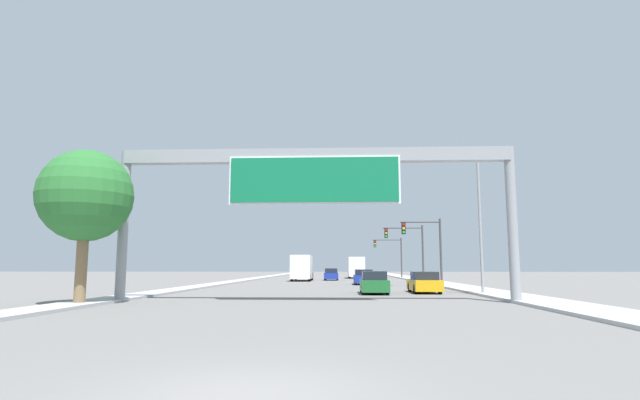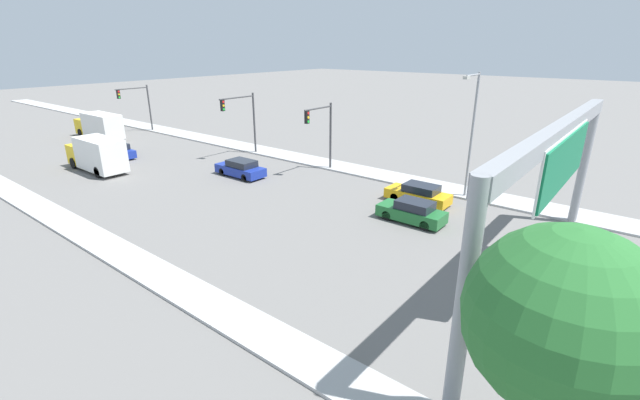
{
  "view_description": "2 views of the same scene",
  "coord_description": "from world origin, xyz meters",
  "px_view_note": "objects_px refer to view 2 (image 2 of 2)",
  "views": [
    {
      "loc": [
        1.4,
        -7.34,
        1.82
      ],
      "look_at": [
        0.0,
        24.35,
        6.02
      ],
      "focal_mm": 28.0,
      "sensor_mm": 36.0,
      "label": 1
    },
    {
      "loc": [
        -20.35,
        14.8,
        10.87
      ],
      "look_at": [
        -1.82,
        29.58,
        2.25
      ],
      "focal_mm": 24.0,
      "sensor_mm": 36.0,
      "label": 2
    }
  ],
  "objects_px": {
    "car_near_center": "(241,168)",
    "truck_box_secondary": "(97,154)",
    "traffic_light_mid_block": "(244,115)",
    "traffic_light_far_intersection": "(139,101)",
    "car_mid_right": "(117,151)",
    "street_lamp_right": "(471,127)",
    "palm_tree_foreground": "(562,321)",
    "truck_box_primary": "(99,126)",
    "traffic_light_near_intersection": "(323,127)",
    "car_far_right": "(412,212)",
    "car_mid_left": "(418,194)",
    "sign_gantry": "(559,158)"
  },
  "relations": [
    {
      "from": "car_near_center",
      "to": "truck_box_primary",
      "type": "height_order",
      "value": "truck_box_primary"
    },
    {
      "from": "palm_tree_foreground",
      "to": "street_lamp_right",
      "type": "relative_size",
      "value": 0.8
    },
    {
      "from": "truck_box_secondary",
      "to": "traffic_light_near_intersection",
      "type": "relative_size",
      "value": 1.19
    },
    {
      "from": "car_mid_right",
      "to": "traffic_light_mid_block",
      "type": "height_order",
      "value": "traffic_light_mid_block"
    },
    {
      "from": "car_near_center",
      "to": "truck_box_secondary",
      "type": "bearing_deg",
      "value": 121.8
    },
    {
      "from": "truck_box_secondary",
      "to": "traffic_light_far_intersection",
      "type": "xyz_separation_m",
      "value": [
        12.35,
        13.98,
        2.47
      ]
    },
    {
      "from": "car_far_right",
      "to": "truck_box_secondary",
      "type": "relative_size",
      "value": 0.6
    },
    {
      "from": "truck_box_secondary",
      "to": "car_near_center",
      "type": "bearing_deg",
      "value": -58.2
    },
    {
      "from": "car_near_center",
      "to": "truck_box_secondary",
      "type": "distance_m",
      "value": 13.31
    },
    {
      "from": "truck_box_primary",
      "to": "palm_tree_foreground",
      "type": "xyz_separation_m",
      "value": [
        -14.25,
        -52.65,
        3.51
      ]
    },
    {
      "from": "traffic_light_near_intersection",
      "to": "traffic_light_mid_block",
      "type": "height_order",
      "value": "traffic_light_mid_block"
    },
    {
      "from": "sign_gantry",
      "to": "palm_tree_foreground",
      "type": "relative_size",
      "value": 2.79
    },
    {
      "from": "traffic_light_far_intersection",
      "to": "traffic_light_near_intersection",
      "type": "bearing_deg",
      "value": -89.51
    },
    {
      "from": "traffic_light_far_intersection",
      "to": "car_mid_left",
      "type": "bearing_deg",
      "value": -92.62
    },
    {
      "from": "sign_gantry",
      "to": "truck_box_secondary",
      "type": "relative_size",
      "value": 2.82
    },
    {
      "from": "traffic_light_mid_block",
      "to": "sign_gantry",
      "type": "bearing_deg",
      "value": -106.42
    },
    {
      "from": "car_far_right",
      "to": "car_mid_left",
      "type": "bearing_deg",
      "value": 19.97
    },
    {
      "from": "traffic_light_far_intersection",
      "to": "car_mid_right",
      "type": "bearing_deg",
      "value": -130.15
    },
    {
      "from": "car_far_right",
      "to": "street_lamp_right",
      "type": "height_order",
      "value": "street_lamp_right"
    },
    {
      "from": "sign_gantry",
      "to": "car_mid_left",
      "type": "relative_size",
      "value": 4.42
    },
    {
      "from": "traffic_light_mid_block",
      "to": "traffic_light_far_intersection",
      "type": "xyz_separation_m",
      "value": [
        -0.01,
        20.0,
        -0.19
      ]
    },
    {
      "from": "traffic_light_mid_block",
      "to": "street_lamp_right",
      "type": "xyz_separation_m",
      "value": [
        1.16,
        -22.72,
        1.13
      ]
    },
    {
      "from": "truck_box_primary",
      "to": "traffic_light_far_intersection",
      "type": "height_order",
      "value": "traffic_light_far_intersection"
    },
    {
      "from": "car_far_right",
      "to": "traffic_light_near_intersection",
      "type": "bearing_deg",
      "value": 64.58
    },
    {
      "from": "car_near_center",
      "to": "traffic_light_near_intersection",
      "type": "bearing_deg",
      "value": -40.14
    },
    {
      "from": "palm_tree_foreground",
      "to": "sign_gantry",
      "type": "bearing_deg",
      "value": 12.24
    },
    {
      "from": "car_mid_right",
      "to": "truck_box_primary",
      "type": "xyz_separation_m",
      "value": [
        3.5,
        10.72,
        0.88
      ]
    },
    {
      "from": "sign_gantry",
      "to": "car_near_center",
      "type": "relative_size",
      "value": 4.33
    },
    {
      "from": "car_far_right",
      "to": "palm_tree_foreground",
      "type": "bearing_deg",
      "value": -143.3
    },
    {
      "from": "traffic_light_mid_block",
      "to": "traffic_light_far_intersection",
      "type": "relative_size",
      "value": 1.05
    },
    {
      "from": "traffic_light_far_intersection",
      "to": "palm_tree_foreground",
      "type": "bearing_deg",
      "value": -110.51
    },
    {
      "from": "car_near_center",
      "to": "traffic_light_mid_block",
      "type": "xyz_separation_m",
      "value": [
        5.37,
        5.27,
        3.54
      ]
    },
    {
      "from": "car_far_right",
      "to": "truck_box_primary",
      "type": "bearing_deg",
      "value": 90.0
    },
    {
      "from": "truck_box_secondary",
      "to": "palm_tree_foreground",
      "type": "xyz_separation_m",
      "value": [
        -7.25,
        -38.44,
        3.52
      ]
    },
    {
      "from": "truck_box_secondary",
      "to": "street_lamp_right",
      "type": "relative_size",
      "value": 0.79
    },
    {
      "from": "car_mid_left",
      "to": "car_mid_right",
      "type": "height_order",
      "value": "car_mid_right"
    },
    {
      "from": "traffic_light_near_intersection",
      "to": "traffic_light_far_intersection",
      "type": "xyz_separation_m",
      "value": [
        -0.26,
        30.0,
        0.01
      ]
    },
    {
      "from": "traffic_light_near_intersection",
      "to": "palm_tree_foreground",
      "type": "height_order",
      "value": "palm_tree_foreground"
    },
    {
      "from": "car_far_right",
      "to": "palm_tree_foreground",
      "type": "height_order",
      "value": "palm_tree_foreground"
    },
    {
      "from": "sign_gantry",
      "to": "car_mid_right",
      "type": "height_order",
      "value": "sign_gantry"
    },
    {
      "from": "sign_gantry",
      "to": "car_mid_left",
      "type": "bearing_deg",
      "value": 53.8
    },
    {
      "from": "truck_box_secondary",
      "to": "traffic_light_far_intersection",
      "type": "distance_m",
      "value": 18.82
    },
    {
      "from": "car_mid_left",
      "to": "traffic_light_near_intersection",
      "type": "relative_size",
      "value": 0.76
    },
    {
      "from": "traffic_light_near_intersection",
      "to": "street_lamp_right",
      "type": "height_order",
      "value": "street_lamp_right"
    },
    {
      "from": "car_mid_left",
      "to": "palm_tree_foreground",
      "type": "bearing_deg",
      "value": -146.18
    },
    {
      "from": "car_mid_left",
      "to": "truck_box_secondary",
      "type": "height_order",
      "value": "truck_box_secondary"
    },
    {
      "from": "car_mid_right",
      "to": "street_lamp_right",
      "type": "relative_size",
      "value": 0.49
    },
    {
      "from": "street_lamp_right",
      "to": "car_mid_left",
      "type": "bearing_deg",
      "value": 144.11
    },
    {
      "from": "truck_box_secondary",
      "to": "street_lamp_right",
      "type": "bearing_deg",
      "value": -64.79
    },
    {
      "from": "car_mid_left",
      "to": "truck_box_secondary",
      "type": "distance_m",
      "value": 28.56
    }
  ]
}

